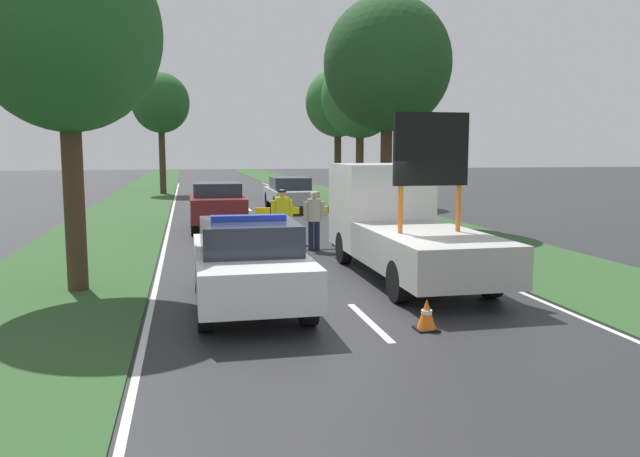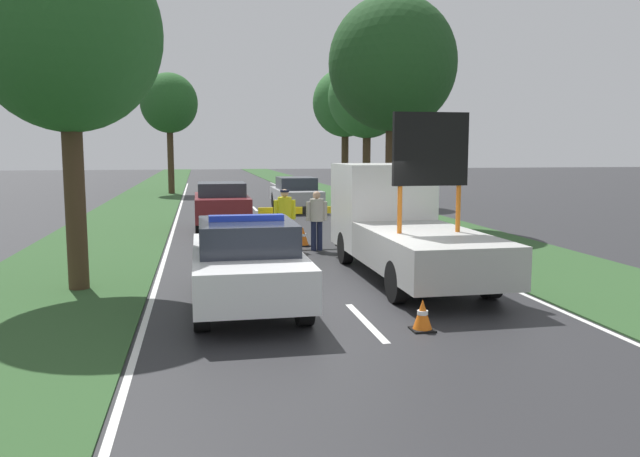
# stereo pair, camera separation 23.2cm
# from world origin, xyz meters

# --- Properties ---
(ground_plane) EXTENTS (160.00, 160.00, 0.00)m
(ground_plane) POSITION_xyz_m (0.00, 0.00, 0.00)
(ground_plane) COLOR #28282B
(lane_markings) EXTENTS (6.97, 57.39, 0.01)m
(lane_markings) POSITION_xyz_m (0.00, 12.82, 0.00)
(lane_markings) COLOR silver
(lane_markings) RESTS_ON ground
(grass_verge_left) EXTENTS (3.75, 120.00, 0.03)m
(grass_verge_left) POSITION_xyz_m (-5.41, 20.00, 0.01)
(grass_verge_left) COLOR #2D5128
(grass_verge_left) RESTS_ON ground
(grass_verge_right) EXTENTS (3.75, 120.00, 0.03)m
(grass_verge_right) POSITION_xyz_m (5.41, 20.00, 0.01)
(grass_verge_right) COLOR #2D5128
(grass_verge_right) RESTS_ON ground
(police_car) EXTENTS (1.81, 4.49, 1.61)m
(police_car) POSITION_xyz_m (-1.77, -0.01, 0.79)
(police_car) COLOR white
(police_car) RESTS_ON ground
(work_truck) EXTENTS (2.02, 6.30, 3.41)m
(work_truck) POSITION_xyz_m (1.77, 2.37, 1.13)
(work_truck) COLOR white
(work_truck) RESTS_ON ground
(road_barrier) EXTENTS (2.46, 0.08, 1.13)m
(road_barrier) POSITION_xyz_m (0.28, 6.46, 0.92)
(road_barrier) COLOR black
(road_barrier) RESTS_ON ground
(police_officer) EXTENTS (0.60, 0.38, 1.66)m
(police_officer) POSITION_xyz_m (-0.28, 5.97, 0.99)
(police_officer) COLOR #191E38
(police_officer) RESTS_ON ground
(pedestrian_civilian) EXTENTS (0.58, 0.37, 1.61)m
(pedestrian_civilian) POSITION_xyz_m (0.57, 5.78, 0.94)
(pedestrian_civilian) COLOR #191E38
(pedestrian_civilian) RESTS_ON ground
(traffic_cone_near_police) EXTENTS (0.44, 0.44, 0.61)m
(traffic_cone_near_police) POSITION_xyz_m (-2.37, 6.39, 0.30)
(traffic_cone_near_police) COLOR black
(traffic_cone_near_police) RESTS_ON ground
(traffic_cone_centre_front) EXTENTS (0.39, 0.39, 0.55)m
(traffic_cone_centre_front) POSITION_xyz_m (0.33, 6.62, 0.27)
(traffic_cone_centre_front) COLOR black
(traffic_cone_centre_front) RESTS_ON ground
(traffic_cone_near_truck) EXTENTS (0.34, 0.34, 0.48)m
(traffic_cone_near_truck) POSITION_xyz_m (0.72, -1.99, 0.24)
(traffic_cone_near_truck) COLOR black
(traffic_cone_near_truck) RESTS_ON ground
(queued_car_wagon_maroon) EXTENTS (1.77, 4.00, 1.62)m
(queued_car_wagon_maroon) POSITION_xyz_m (-1.80, 10.70, 0.86)
(queued_car_wagon_maroon) COLOR maroon
(queued_car_wagon_maroon) RESTS_ON ground
(queued_car_sedan_silver) EXTENTS (1.83, 4.64, 1.50)m
(queued_car_sedan_silver) POSITION_xyz_m (1.78, 17.28, 0.79)
(queued_car_sedan_silver) COLOR #B2B2B7
(queued_car_sedan_silver) RESTS_ON ground
(roadside_tree_near_left) EXTENTS (3.85, 3.85, 7.33)m
(roadside_tree_near_left) POSITION_xyz_m (5.69, 19.47, 5.28)
(roadside_tree_near_left) COLOR #42301E
(roadside_tree_near_left) RESTS_ON ground
(roadside_tree_near_right) EXTENTS (3.48, 3.48, 7.42)m
(roadside_tree_near_right) POSITION_xyz_m (-4.21, 29.23, 5.54)
(roadside_tree_near_right) COLOR #42301E
(roadside_tree_near_right) RESTS_ON ground
(roadside_tree_mid_left) EXTENTS (4.45, 4.45, 8.03)m
(roadside_tree_mid_left) POSITION_xyz_m (4.16, 10.58, 5.67)
(roadside_tree_mid_left) COLOR #42301E
(roadside_tree_mid_left) RESTS_ON ground
(roadside_tree_mid_right) EXTENTS (3.49, 3.49, 6.70)m
(roadside_tree_mid_right) POSITION_xyz_m (-4.88, 1.91, 4.83)
(roadside_tree_mid_right) COLOR #42301E
(roadside_tree_mid_right) RESTS_ON ground
(roadside_tree_far_left) EXTENTS (3.54, 3.54, 7.14)m
(roadside_tree_far_left) POSITION_xyz_m (5.40, 22.90, 5.24)
(roadside_tree_far_left) COLOR #42301E
(roadside_tree_far_left) RESTS_ON ground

